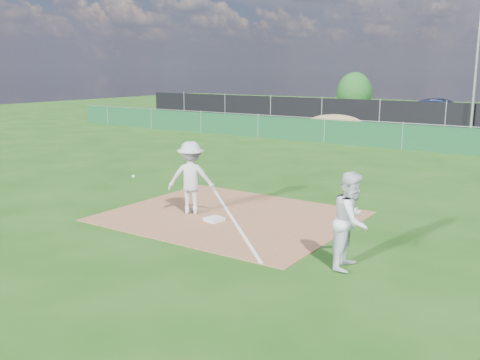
# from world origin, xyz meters

# --- Properties ---
(ground) EXTENTS (90.00, 90.00, 0.00)m
(ground) POSITION_xyz_m (0.00, 10.00, 0.00)
(ground) COLOR #1A460F
(ground) RESTS_ON ground
(infield_dirt) EXTENTS (6.00, 5.00, 0.02)m
(infield_dirt) POSITION_xyz_m (0.00, 1.00, 0.01)
(infield_dirt) COLOR brown
(infield_dirt) RESTS_ON ground
(foul_line) EXTENTS (5.01, 5.01, 0.01)m
(foul_line) POSITION_xyz_m (0.00, 1.00, 0.03)
(foul_line) COLOR white
(foul_line) RESTS_ON infield_dirt
(green_fence) EXTENTS (44.00, 0.05, 1.20)m
(green_fence) POSITION_xyz_m (0.00, 15.00, 0.60)
(green_fence) COLOR #103C1F
(green_fence) RESTS_ON ground
(dirt_mound) EXTENTS (3.38, 2.60, 1.17)m
(dirt_mound) POSITION_xyz_m (-5.00, 18.50, 0.58)
(dirt_mound) COLOR #9B784B
(dirt_mound) RESTS_ON ground
(black_fence) EXTENTS (46.00, 0.04, 1.80)m
(black_fence) POSITION_xyz_m (0.00, 23.00, 0.90)
(black_fence) COLOR black
(black_fence) RESTS_ON ground
(parking_lot) EXTENTS (46.00, 9.00, 0.01)m
(parking_lot) POSITION_xyz_m (0.00, 28.00, 0.01)
(parking_lot) COLOR black
(parking_lot) RESTS_ON ground
(light_pole) EXTENTS (0.16, 0.16, 8.00)m
(light_pole) POSITION_xyz_m (1.50, 22.70, 4.00)
(light_pole) COLOR slate
(light_pole) RESTS_ON ground
(first_base) EXTENTS (0.48, 0.48, 0.09)m
(first_base) POSITION_xyz_m (-0.07, 0.39, 0.06)
(first_base) COLOR silver
(first_base) RESTS_ON infield_dirt
(play_at_first) EXTENTS (2.63, 1.23, 1.90)m
(play_at_first) POSITION_xyz_m (-0.99, 0.63, 0.97)
(play_at_first) COLOR silver
(play_at_first) RESTS_ON infield_dirt
(runner) EXTENTS (0.80, 0.98, 1.88)m
(runner) POSITION_xyz_m (3.96, -0.65, 0.94)
(runner) COLOR silver
(runner) RESTS_ON ground
(car_left) EXTENTS (5.21, 3.25, 1.65)m
(car_left) POSITION_xyz_m (-5.02, 26.95, 0.84)
(car_left) COLOR #999BA0
(car_left) RESTS_ON parking_lot
(car_mid) EXTENTS (5.12, 1.94, 1.67)m
(car_mid) POSITION_xyz_m (-1.57, 28.49, 0.84)
(car_mid) COLOR black
(car_mid) RESTS_ON parking_lot
(tree_left) EXTENTS (2.90, 2.90, 3.44)m
(tree_left) POSITION_xyz_m (-9.60, 32.42, 1.77)
(tree_left) COLOR #382316
(tree_left) RESTS_ON ground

